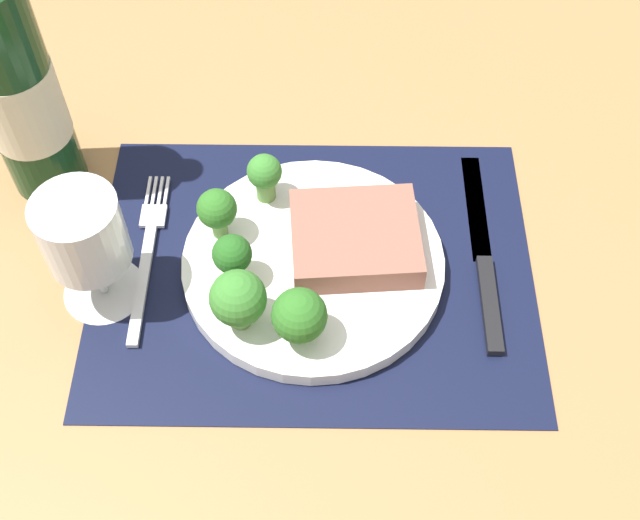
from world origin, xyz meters
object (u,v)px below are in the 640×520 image
knife (484,264)px  wine_glass (84,238)px  plate (313,264)px  wine_bottle (16,89)px  fork (147,253)px  steak (355,238)px

knife → wine_glass: wine_glass is taller
plate → wine_bottle: wine_bottle is taller
wine_bottle → wine_glass: size_ratio=2.56×
knife → fork: bearing=179.1°
wine_glass → knife: bearing=5.1°
steak → wine_bottle: size_ratio=0.36×
plate → wine_glass: (-18.90, -2.54, 7.02)cm
knife → steak: bearing=176.9°
fork → wine_glass: wine_glass is taller
plate → wine_glass: bearing=-172.3°
steak → fork: size_ratio=0.59×
wine_bottle → fork: bearing=-41.6°
fork → wine_bottle: bearing=138.6°
steak → fork: 19.45cm
fork → knife: knife is taller
fork → wine_glass: bearing=-130.5°
knife → wine_glass: (-34.67, -3.07, 7.52)cm
steak → knife: bearing=-3.9°
wine_glass → wine_bottle: bearing=119.0°
fork → wine_bottle: wine_bottle is taller
plate → wine_bottle: 30.71cm
plate → fork: 15.56cm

